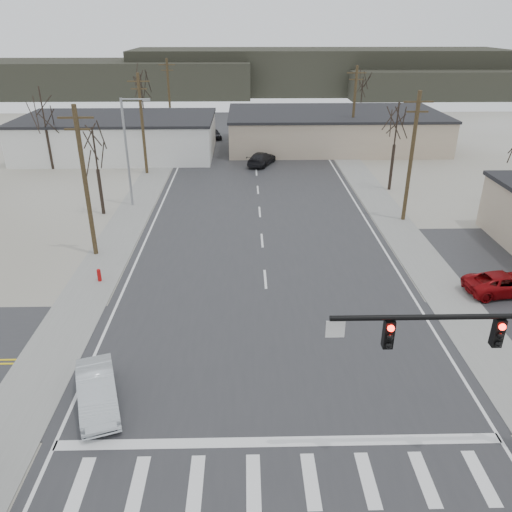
{
  "coord_description": "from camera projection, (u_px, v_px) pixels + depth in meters",
  "views": [
    {
      "loc": [
        -1.19,
        -19.3,
        14.58
      ],
      "look_at": [
        -0.62,
        5.97,
        2.6
      ],
      "focal_mm": 35.0,
      "sensor_mm": 36.0,
      "label": 1
    }
  ],
  "objects": [
    {
      "name": "building_left_far",
      "position": [
        119.0,
        136.0,
        58.55
      ],
      "size": [
        22.3,
        12.3,
        4.5
      ],
      "color": "silver",
      "rests_on": "ground"
    },
    {
      "name": "hill_right",
      "position": [
        487.0,
        82.0,
        104.84
      ],
      "size": [
        60.0,
        18.0,
        5.5
      ],
      "primitive_type": "cube",
      "color": "#333026",
      "rests_on": "ground"
    },
    {
      "name": "tree_left_near",
      "position": [
        95.0,
        151.0,
        39.27
      ],
      "size": [
        3.3,
        3.3,
        7.35
      ],
      "color": "#2C231B",
      "rests_on": "ground"
    },
    {
      "name": "car_far_b",
      "position": [
        214.0,
        134.0,
        67.37
      ],
      "size": [
        2.35,
        3.8,
        1.21
      ],
      "primitive_type": "imported",
      "rotation": [
        0.0,
        0.0,
        0.28
      ],
      "color": "black",
      "rests_on": "main_road"
    },
    {
      "name": "upole_left_b",
      "position": [
        85.0,
        181.0,
        32.07
      ],
      "size": [
        2.2,
        0.3,
        10.0
      ],
      "color": "#4A3A22",
      "rests_on": "ground"
    },
    {
      "name": "upole_left_c",
      "position": [
        142.0,
        123.0,
        50.14
      ],
      "size": [
        2.2,
        0.3,
        10.0
      ],
      "color": "#4A3A22",
      "rests_on": "ground"
    },
    {
      "name": "upole_left_d",
      "position": [
        169.0,
        96.0,
        68.21
      ],
      "size": [
        2.2,
        0.3,
        10.0
      ],
      "color": "#4A3A22",
      "rests_on": "ground"
    },
    {
      "name": "sidewalk_left",
      "position": [
        133.0,
        213.0,
        41.54
      ],
      "size": [
        3.0,
        90.0,
        0.06
      ],
      "primitive_type": "cube",
      "color": "gray",
      "rests_on": "ground"
    },
    {
      "name": "hill_left",
      "position": [
        83.0,
        78.0,
        104.61
      ],
      "size": [
        70.0,
        18.0,
        7.0
      ],
      "primitive_type": "cube",
      "color": "#333026",
      "rests_on": "ground"
    },
    {
      "name": "tree_left_far",
      "position": [
        142.0,
        93.0,
        62.28
      ],
      "size": [
        3.96,
        3.96,
        8.82
      ],
      "color": "#2C231B",
      "rests_on": "ground"
    },
    {
      "name": "upole_right_b",
      "position": [
        354.0,
        109.0,
        57.83
      ],
      "size": [
        2.2,
        0.3,
        10.0
      ],
      "color": "#4A3A22",
      "rests_on": "ground"
    },
    {
      "name": "hill_center",
      "position": [
        318.0,
        71.0,
        108.8
      ],
      "size": [
        80.0,
        18.0,
        9.0
      ],
      "primitive_type": "cube",
      "color": "#333026",
      "rests_on": "ground"
    },
    {
      "name": "tree_right_mid",
      "position": [
        396.0,
        126.0,
        44.9
      ],
      "size": [
        3.74,
        3.74,
        8.33
      ],
      "color": "#2C231B",
      "rests_on": "ground"
    },
    {
      "name": "building_right_far",
      "position": [
        334.0,
        129.0,
        62.73
      ],
      "size": [
        26.3,
        14.3,
        4.3
      ],
      "color": "tan",
      "rests_on": "ground"
    },
    {
      "name": "streetlight_main",
      "position": [
        129.0,
        147.0,
        41.18
      ],
      "size": [
        2.4,
        0.25,
        9.0
      ],
      "color": "gray",
      "rests_on": "ground"
    },
    {
      "name": "tree_left_mid",
      "position": [
        42.0,
        109.0,
        51.28
      ],
      "size": [
        3.96,
        3.96,
        8.82
      ],
      "color": "#2C231B",
      "rests_on": "ground"
    },
    {
      "name": "tree_right_far",
      "position": [
        362.0,
        92.0,
        68.59
      ],
      "size": [
        3.52,
        3.52,
        7.84
      ],
      "color": "#2C231B",
      "rests_on": "ground"
    },
    {
      "name": "cross_road",
      "position": [
        272.0,
        359.0,
        23.69
      ],
      "size": [
        90.0,
        10.0,
        0.04
      ],
      "primitive_type": "cube",
      "color": "#2A2A2D",
      "rests_on": "ground"
    },
    {
      "name": "car_parked_red",
      "position": [
        503.0,
        283.0,
        29.09
      ],
      "size": [
        4.8,
        2.68,
        1.27
      ],
      "primitive_type": "imported",
      "rotation": [
        0.0,
        0.0,
        1.7
      ],
      "color": "maroon",
      "rests_on": "parking_lot"
    },
    {
      "name": "car_far_a",
      "position": [
        261.0,
        159.0,
        54.99
      ],
      "size": [
        3.71,
        5.23,
        1.41
      ],
      "primitive_type": "imported",
      "rotation": [
        0.0,
        0.0,
        2.74
      ],
      "color": "black",
      "rests_on": "main_road"
    },
    {
      "name": "sedan_crossing",
      "position": [
        97.0,
        391.0,
        20.52
      ],
      "size": [
        2.78,
        4.54,
        1.41
      ],
      "primitive_type": "imported",
      "rotation": [
        0.0,
        0.0,
        0.32
      ],
      "color": "silver",
      "rests_on": "main_road"
    },
    {
      "name": "main_road",
      "position": [
        262.0,
        235.0,
        37.24
      ],
      "size": [
        18.0,
        110.0,
        0.05
      ],
      "primitive_type": "cube",
      "color": "#2A2A2D",
      "rests_on": "ground"
    },
    {
      "name": "upole_right_a",
      "position": [
        411.0,
        156.0,
        37.96
      ],
      "size": [
        2.2,
        0.3,
        10.0
      ],
      "color": "#4A3A22",
      "rests_on": "ground"
    },
    {
      "name": "sidewalk_right",
      "position": [
        385.0,
        211.0,
        41.97
      ],
      "size": [
        3.0,
        90.0,
        0.06
      ],
      "primitive_type": "cube",
      "color": "gray",
      "rests_on": "ground"
    },
    {
      "name": "ground",
      "position": [
        272.0,
        359.0,
        23.7
      ],
      "size": [
        140.0,
        140.0,
        0.0
      ],
      "primitive_type": "plane",
      "color": "#BABAB6",
      "rests_on": "ground"
    },
    {
      "name": "fire_hydrant",
      "position": [
        99.0,
        275.0,
        30.53
      ],
      "size": [
        0.24,
        0.24,
        0.87
      ],
      "color": "#A50C0C",
      "rests_on": "ground"
    }
  ]
}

